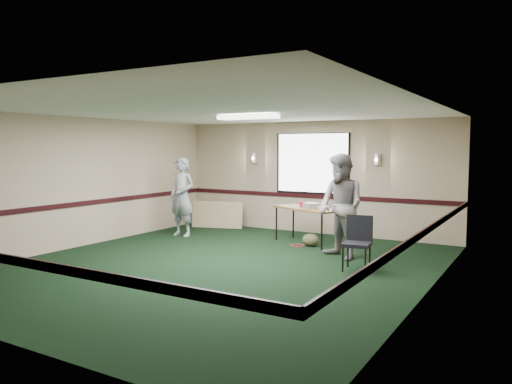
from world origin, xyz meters
The scene contains 13 objects.
ground centered at (0.00, 0.00, 0.00)m, with size 8.00×8.00×0.00m, color black.
room_shell centered at (0.00, 2.12, 1.58)m, with size 8.00×8.02×8.00m.
folding_table centered at (0.47, 2.65, 0.73)m, with size 1.69×1.18×0.78m.
projector centered at (0.59, 2.64, 0.84)m, with size 0.33×0.27×0.11m, color gray.
game_console centered at (0.85, 2.65, 0.81)m, with size 0.21×0.17×0.05m, color silver.
red_cup centered at (0.31, 2.73, 0.84)m, with size 0.08×0.08×0.12m, color red.
water_bottle centered at (0.97, 2.33, 0.87)m, with size 0.05×0.05×0.18m, color #8BBBE3.
duffel_bag centered at (0.67, 2.42, 0.13)m, with size 0.37×0.28×0.26m, color #424225.
cable_coil centered at (0.42, 2.31, 0.01)m, with size 0.29×0.29×0.01m, color red.
folded_table centered at (-2.41, 3.43, 0.34)m, with size 1.34×0.06×0.69m, color #9A8C5F.
conference_chair centered at (2.19, 0.99, 0.53)m, with size 0.50×0.51×0.91m.
person_left centered at (-2.45, 2.05, 0.92)m, with size 0.67×0.44×1.84m, color #40538E.
person_right centered at (1.63, 1.63, 0.98)m, with size 0.95×0.74×1.96m, color #697FA3.
Camera 1 is at (4.92, -7.07, 2.05)m, focal length 35.00 mm.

